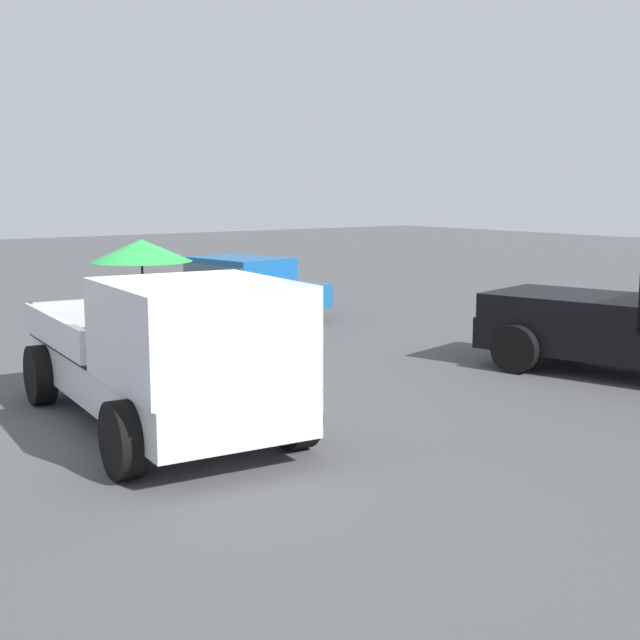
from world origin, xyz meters
TOP-DOWN VIEW (x-y plane):
  - ground_plane at (0.00, 0.00)m, footprint 80.00×80.00m
  - pickup_truck_main at (0.46, -0.04)m, footprint 5.20×2.63m
  - parked_sedan_near at (-7.24, 5.53)m, footprint 4.52×2.48m

SIDE VIEW (x-z plane):
  - ground_plane at x=0.00m, z-range 0.00..0.00m
  - parked_sedan_near at x=-7.24m, z-range 0.08..1.41m
  - pickup_truck_main at x=0.46m, z-range -0.15..2.09m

